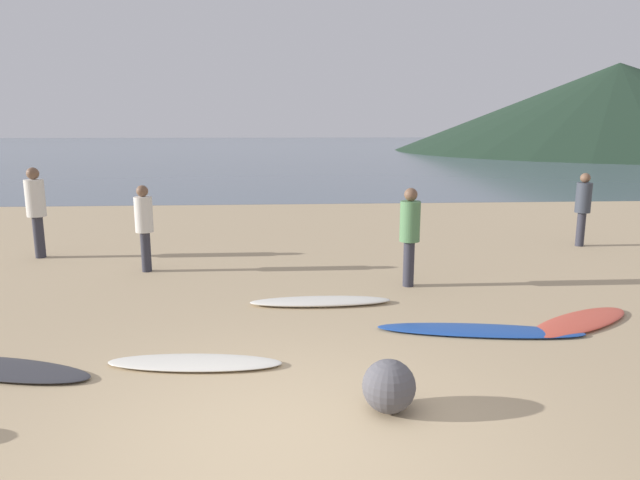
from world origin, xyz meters
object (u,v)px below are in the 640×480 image
at_px(person_0, 583,203).
at_px(person_1, 36,205).
at_px(surfboard_3, 320,301).
at_px(beach_rock_near, 389,386).
at_px(surfboard_4, 480,330).
at_px(surfboard_5, 580,321).
at_px(surfboard_2, 195,362).
at_px(person_3, 410,229).
at_px(person_2, 144,221).
at_px(surfboard_1, 1,369).

relative_size(person_0, person_1, 0.89).
xyz_separation_m(surfboard_3, beach_rock_near, (0.41, -3.24, 0.20)).
bearing_deg(person_0, person_1, 169.75).
xyz_separation_m(surfboard_4, surfboard_5, (1.45, 0.23, 0.00)).
bearing_deg(surfboard_5, person_1, 122.55).
relative_size(surfboard_3, person_0, 1.31).
xyz_separation_m(surfboard_2, person_3, (3.05, 2.97, 0.92)).
distance_m(surfboard_3, person_3, 1.97).
bearing_deg(beach_rock_near, person_2, 122.47).
height_order(surfboard_4, surfboard_5, surfboard_5).
relative_size(surfboard_1, surfboard_2, 1.11).
relative_size(surfboard_5, person_3, 1.19).
relative_size(person_1, beach_rock_near, 3.62).
distance_m(surfboard_1, surfboard_4, 5.62).
bearing_deg(person_0, surfboard_4, -140.33).
xyz_separation_m(surfboard_4, person_2, (-4.98, 3.46, 0.89)).
bearing_deg(person_0, person_2, 178.15).
height_order(surfboard_5, beach_rock_near, beach_rock_near).
bearing_deg(surfboard_4, person_2, 154.63).
xyz_separation_m(surfboard_5, person_3, (-1.90, 1.96, 0.92)).
distance_m(surfboard_2, surfboard_3, 2.59).
relative_size(surfboard_3, person_1, 1.16).
relative_size(surfboard_5, person_1, 1.08).
xyz_separation_m(person_1, beach_rock_near, (5.81, -6.65, -0.81)).
xyz_separation_m(surfboard_5, person_2, (-6.43, 3.23, 0.89)).
relative_size(person_2, person_3, 0.96).
distance_m(surfboard_2, person_2, 4.58).
distance_m(surfboard_1, surfboard_2, 2.06).
xyz_separation_m(surfboard_5, beach_rock_near, (-3.00, -2.16, 0.21)).
distance_m(surfboard_3, surfboard_4, 2.36).
height_order(surfboard_4, person_3, person_3).
bearing_deg(person_2, person_3, -69.09).
bearing_deg(surfboard_5, surfboard_2, 161.05).
height_order(person_1, person_2, person_1).
xyz_separation_m(surfboard_1, surfboard_2, (2.06, 0.03, 0.00)).
bearing_deg(person_0, person_3, -159.14).
bearing_deg(person_3, surfboard_5, 42.12).
height_order(person_0, person_3, person_3).
bearing_deg(surfboard_4, surfboard_1, -162.28).
relative_size(surfboard_1, person_0, 1.34).
bearing_deg(person_0, surfboard_1, -160.44).
bearing_deg(surfboard_3, person_3, 30.35).
xyz_separation_m(surfboard_1, surfboard_4, (5.56, 0.81, -0.00)).
height_order(person_0, beach_rock_near, person_0).
bearing_deg(surfboard_2, surfboard_5, 16.42).
height_order(surfboard_4, person_2, person_2).
bearing_deg(surfboard_5, person_0, 31.78).
distance_m(person_1, person_3, 7.36).
bearing_deg(surfboard_1, beach_rock_near, 0.86).
relative_size(surfboard_4, surfboard_5, 1.35).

